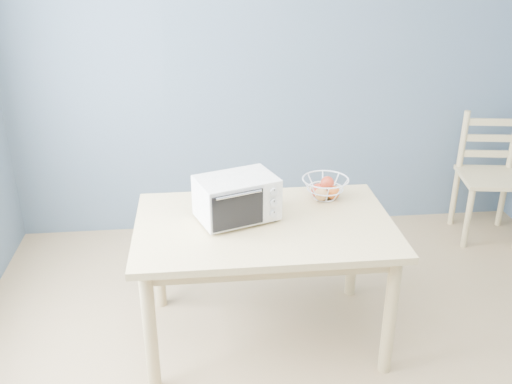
{
  "coord_description": "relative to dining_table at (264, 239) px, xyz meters",
  "views": [
    {
      "loc": [
        -0.59,
        -1.92,
        2.17
      ],
      "look_at": [
        -0.3,
        0.81,
        0.93
      ],
      "focal_mm": 40.0,
      "sensor_mm": 36.0,
      "label": 1
    }
  ],
  "objects": [
    {
      "name": "room",
      "position": [
        0.26,
        -0.81,
        0.65
      ],
      "size": [
        4.01,
        4.51,
        2.61
      ],
      "color": "tan",
      "rests_on": "ground"
    },
    {
      "name": "dining_table",
      "position": [
        0.0,
        0.0,
        0.0
      ],
      "size": [
        1.4,
        0.9,
        0.75
      ],
      "color": "#D8BE81",
      "rests_on": "ground"
    },
    {
      "name": "toaster_oven",
      "position": [
        -0.16,
        0.05,
        0.23
      ],
      "size": [
        0.49,
        0.42,
        0.25
      ],
      "rotation": [
        0.0,
        0.0,
        0.34
      ],
      "color": "white",
      "rests_on": "dining_table"
    },
    {
      "name": "fruit_basket",
      "position": [
        0.39,
        0.27,
        0.17
      ],
      "size": [
        0.3,
        0.3,
        0.14
      ],
      "rotation": [
        0.0,
        0.0,
        -0.08
      ],
      "color": "white",
      "rests_on": "dining_table"
    },
    {
      "name": "dining_chair",
      "position": [
        1.87,
        1.08,
        -0.18
      ],
      "size": [
        0.51,
        0.51,
        0.96
      ],
      "rotation": [
        0.0,
        0.0,
        -0.16
      ],
      "color": "#D8BE81",
      "rests_on": "ground"
    }
  ]
}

